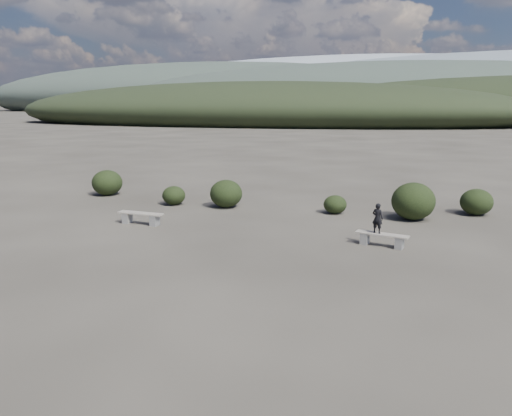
% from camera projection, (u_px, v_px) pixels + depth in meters
% --- Properties ---
extents(ground, '(1200.00, 1200.00, 0.00)m').
position_uv_depth(ground, '(216.00, 275.00, 13.21)').
color(ground, '#322D26').
rests_on(ground, ground).
extents(bench_left, '(1.81, 0.50, 0.45)m').
position_uv_depth(bench_left, '(141.00, 217.00, 18.61)').
color(bench_left, slate).
rests_on(bench_left, ground).
extents(bench_right, '(1.69, 0.72, 0.41)m').
position_uv_depth(bench_right, '(382.00, 239.00, 15.77)').
color(bench_right, slate).
rests_on(bench_right, ground).
extents(seated_person, '(0.41, 0.35, 0.97)m').
position_uv_depth(seated_person, '(378.00, 218.00, 15.72)').
color(seated_person, black).
rests_on(seated_person, bench_right).
extents(shrub_a, '(1.02, 1.02, 0.84)m').
position_uv_depth(shrub_a, '(174.00, 195.00, 22.16)').
color(shrub_a, black).
rests_on(shrub_a, ground).
extents(shrub_b, '(1.40, 1.40, 1.20)m').
position_uv_depth(shrub_b, '(226.00, 194.00, 21.57)').
color(shrub_b, black).
rests_on(shrub_b, ground).
extents(shrub_c, '(0.95, 0.95, 0.76)m').
position_uv_depth(shrub_c, '(335.00, 204.00, 20.41)').
color(shrub_c, black).
rests_on(shrub_c, ground).
extents(shrub_d, '(1.66, 1.66, 1.45)m').
position_uv_depth(shrub_d, '(413.00, 201.00, 19.29)').
color(shrub_d, black).
rests_on(shrub_d, ground).
extents(shrub_e, '(1.28, 1.28, 1.06)m').
position_uv_depth(shrub_e, '(477.00, 202.00, 20.13)').
color(shrub_e, black).
rests_on(shrub_e, ground).
extents(shrub_f, '(1.46, 1.46, 1.24)m').
position_uv_depth(shrub_f, '(107.00, 183.00, 24.41)').
color(shrub_f, black).
rests_on(shrub_f, ground).
extents(mountain_ridges, '(500.00, 400.00, 56.00)m').
position_uv_depth(mountain_ridges, '(383.00, 92.00, 331.88)').
color(mountain_ridges, black).
rests_on(mountain_ridges, ground).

